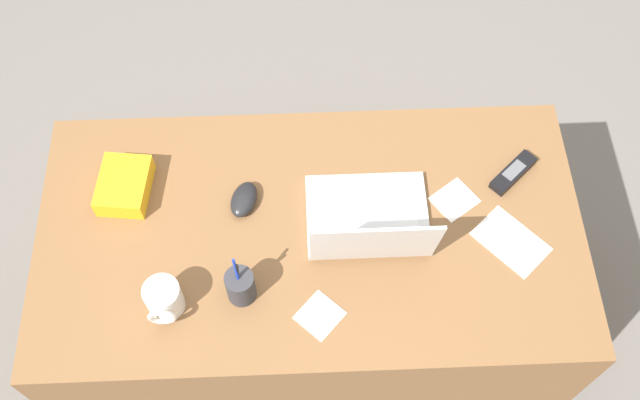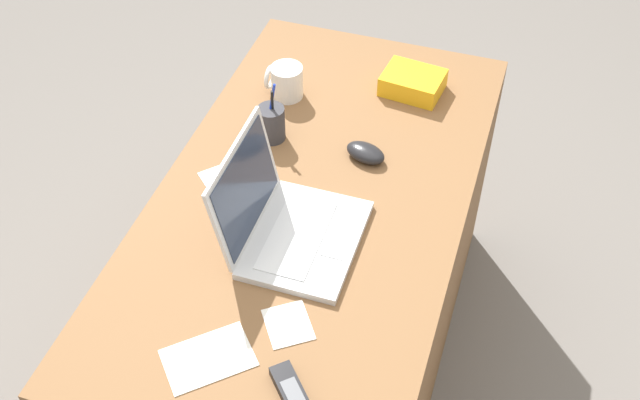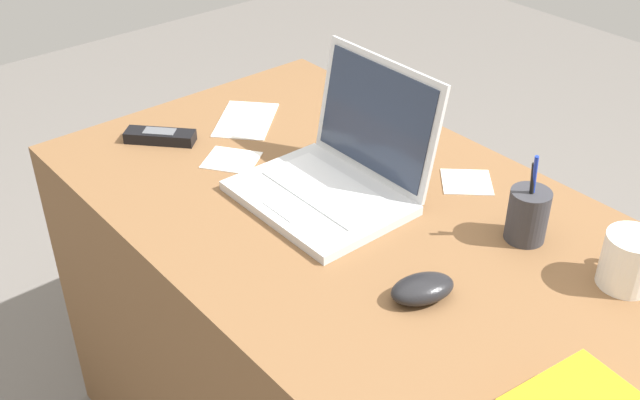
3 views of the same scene
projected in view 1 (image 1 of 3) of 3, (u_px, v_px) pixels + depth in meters
name	position (u px, v px, depth m)	size (l,w,h in m)	color
ground_plane	(313.00, 330.00, 2.53)	(6.00, 6.00, 0.00)	slate
desk	(312.00, 287.00, 2.20)	(1.40, 0.74, 0.75)	brown
laptop	(369.00, 224.00, 1.83)	(0.31, 0.29, 0.24)	silver
computer_mouse	(244.00, 199.00, 1.90)	(0.06, 0.11, 0.04)	black
coffee_mug_white	(164.00, 299.00, 1.73)	(0.09, 0.10, 0.09)	white
cordless_phone	(513.00, 173.00, 1.95)	(0.14, 0.13, 0.03)	black
pen_holder	(240.00, 286.00, 1.75)	(0.07, 0.07, 0.17)	#333338
snack_bag	(124.00, 186.00, 1.91)	(0.13, 0.16, 0.06)	#F2AD19
paper_note_near_laptop	(511.00, 241.00, 1.86)	(0.12, 0.18, 0.00)	white
paper_note_left	(454.00, 200.00, 1.92)	(0.11, 0.09, 0.00)	white
paper_note_right	(320.00, 315.00, 1.76)	(0.09, 0.10, 0.00)	white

